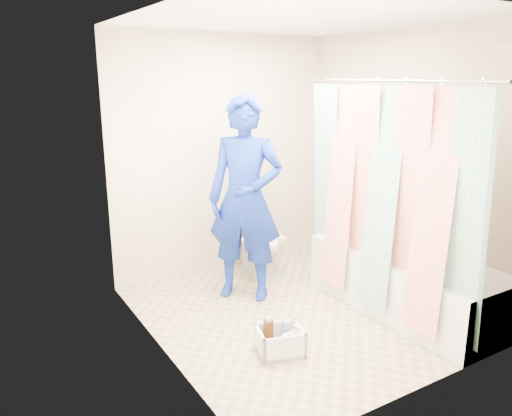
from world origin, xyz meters
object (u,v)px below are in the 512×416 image
toilet (258,242)px  plumber (245,199)px  cleaning_caddy (281,342)px  bathtub (405,281)px

toilet → plumber: (-0.38, -0.40, 0.58)m
cleaning_caddy → bathtub: bearing=18.2°
bathtub → cleaning_caddy: (-1.32, -0.04, -0.18)m
plumber → cleaning_caddy: (-0.29, -1.02, -0.83)m
plumber → cleaning_caddy: bearing=-62.1°
toilet → cleaning_caddy: toilet is taller
toilet → plumber: size_ratio=0.37×
bathtub → toilet: 1.52m
bathtub → plumber: bearing=136.7°
plumber → cleaning_caddy: 1.34m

